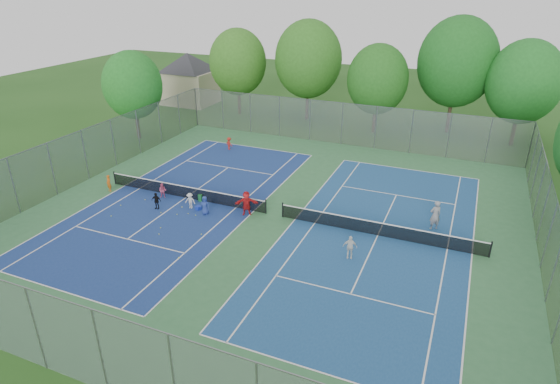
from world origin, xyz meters
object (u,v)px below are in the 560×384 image
at_px(ball_hopper, 200,198).
at_px(instructor, 435,215).
at_px(ball_crate, 198,208).
at_px(net_left, 185,192).
at_px(net_right, 378,229).

distance_m(ball_hopper, instructor, 15.95).
bearing_deg(ball_hopper, ball_crate, -64.84).
relative_size(ball_hopper, instructor, 0.27).
height_order(net_left, net_right, same).
bearing_deg(net_left, ball_crate, -34.34).
height_order(ball_crate, instructor, instructor).
distance_m(ball_crate, instructor, 15.62).
distance_m(net_left, net_right, 14.00).
bearing_deg(ball_crate, ball_hopper, 115.16).
distance_m(net_right, ball_crate, 12.21).
bearing_deg(ball_crate, instructor, 12.89).
bearing_deg(instructor, ball_hopper, -25.43).
bearing_deg(net_left, net_right, 0.00).
bearing_deg(ball_hopper, net_left, 177.80).
bearing_deg(net_right, net_left, 180.00).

